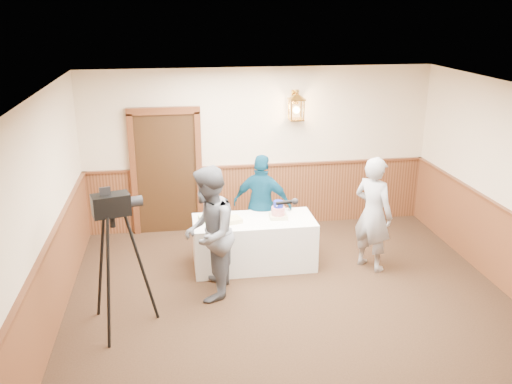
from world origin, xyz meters
TOP-DOWN VIEW (x-y plane):
  - ground at (0.00, 0.00)m, footprint 7.00×7.00m
  - room_shell at (-0.05, 0.45)m, footprint 6.02×7.02m
  - display_table at (-0.33, 1.90)m, footprint 1.80×0.80m
  - tiered_cake at (0.04, 1.92)m, footprint 0.27×0.27m
  - sheet_cake_yellow at (-0.69, 1.84)m, footprint 0.36×0.31m
  - sheet_cake_green at (-1.00, 1.97)m, footprint 0.31×0.27m
  - interviewer at (-1.06, 1.10)m, footprint 1.54×1.01m
  - baker at (1.38, 1.57)m, footprint 0.70×0.75m
  - assistant_p at (-0.13, 2.37)m, footprint 1.02×0.75m
  - tv_camera_rig at (-2.20, 0.51)m, footprint 0.68×0.63m

SIDE VIEW (x-z plane):
  - ground at x=0.00m, z-range 0.00..0.00m
  - display_table at x=-0.33m, z-range 0.00..0.75m
  - tv_camera_rig at x=-2.20m, z-range -0.09..1.64m
  - sheet_cake_yellow at x=-0.69m, z-range 0.75..0.81m
  - sheet_cake_green at x=-1.00m, z-range 0.75..0.81m
  - assistant_p at x=-0.13m, z-range 0.00..1.60m
  - tiered_cake at x=0.04m, z-range 0.72..0.99m
  - baker at x=1.38m, z-range 0.00..1.73m
  - interviewer at x=-1.06m, z-range 0.00..1.82m
  - room_shell at x=-0.05m, z-range 0.12..2.93m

